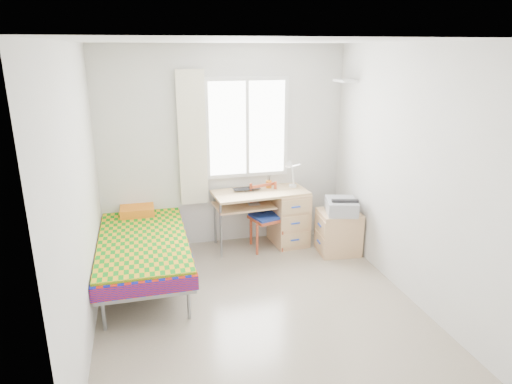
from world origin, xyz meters
The scene contains 17 objects.
floor centered at (0.00, 0.00, 0.00)m, with size 3.50×3.50×0.00m, color #BCAD93.
ceiling centered at (0.00, 0.00, 2.60)m, with size 3.50×3.50×0.00m, color white.
wall_back centered at (0.00, 1.75, 1.30)m, with size 3.20×3.20×0.00m, color silver.
wall_left centered at (-1.60, 0.00, 1.30)m, with size 3.50×3.50×0.00m, color silver.
wall_right centered at (1.60, 0.00, 1.30)m, with size 3.50×3.50×0.00m, color silver.
window centered at (0.30, 1.73, 1.55)m, with size 1.10×0.04×1.30m.
curtain centered at (-0.42, 1.68, 1.45)m, with size 0.35×0.05×1.70m, color white.
floating_shelf centered at (1.49, 1.40, 2.15)m, with size 0.20×0.32×0.03m, color white.
bed centered at (-1.11, 0.96, 0.44)m, with size 0.99×2.10×0.91m.
desk centered at (0.73, 1.46, 0.41)m, with size 1.26×0.65×0.76m.
chair centered at (0.47, 1.41, 0.49)m, with size 0.46×0.46×0.87m.
cabinet centered at (1.33, 1.01, 0.28)m, with size 0.55×0.49×0.55m.
printer centered at (1.33, 0.98, 0.65)m, with size 0.46×0.50×0.18m.
laptop centered at (0.25, 1.51, 0.77)m, with size 0.36×0.23×0.03m, color black.
pen_cup centered at (0.56, 1.60, 0.81)m, with size 0.08×0.08×0.10m, color orange.
task_lamp centered at (0.82, 1.43, 1.02)m, with size 0.23×0.32×0.41m.
book centered at (0.24, 1.49, 0.59)m, with size 0.16×0.21×0.02m, color gray.
Camera 1 is at (-1.04, -4.00, 2.55)m, focal length 32.00 mm.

